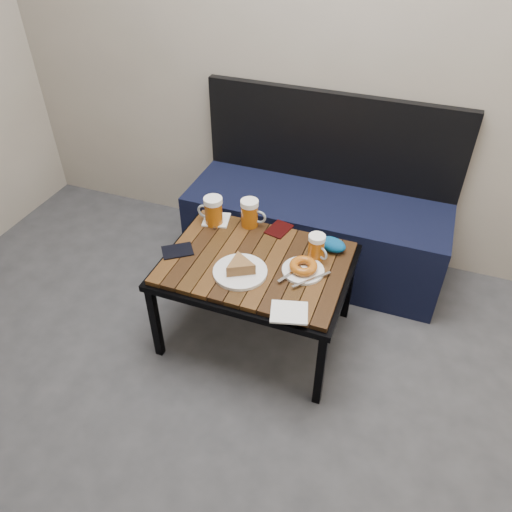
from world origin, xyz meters
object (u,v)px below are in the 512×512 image
(bench, at_px, (316,225))
(plate_bagel, at_px, (303,268))
(beer_mug_right, at_px, (317,247))
(passport_burgundy, at_px, (279,229))
(beer_mug_left, at_px, (213,211))
(beer_mug_centre, at_px, (250,213))
(cafe_table, at_px, (256,268))
(knit_pouch, at_px, (332,244))
(plate_pie, at_px, (240,269))
(passport_navy, at_px, (177,251))

(bench, xyz_separation_m, plate_bagel, (0.10, -0.64, 0.22))
(beer_mug_right, relative_size, passport_burgundy, 0.93)
(plate_bagel, bearing_deg, beer_mug_left, 158.90)
(beer_mug_centre, height_order, plate_bagel, beer_mug_centre)
(cafe_table, bearing_deg, beer_mug_right, 25.33)
(plate_bagel, height_order, knit_pouch, knit_pouch)
(beer_mug_centre, height_order, beer_mug_right, beer_mug_centre)
(plate_bagel, distance_m, passport_burgundy, 0.32)
(bench, bearing_deg, beer_mug_left, -133.34)
(knit_pouch, bearing_deg, plate_pie, -137.72)
(beer_mug_centre, bearing_deg, passport_navy, -129.94)
(bench, relative_size, knit_pouch, 10.46)
(beer_mug_left, distance_m, knit_pouch, 0.59)
(bench, xyz_separation_m, beer_mug_right, (0.12, -0.52, 0.26))
(beer_mug_right, height_order, plate_pie, beer_mug_right)
(beer_mug_left, bearing_deg, passport_navy, 77.20)
(beer_mug_left, relative_size, beer_mug_centre, 1.04)
(cafe_table, xyz_separation_m, passport_navy, (-0.36, -0.06, 0.05))
(passport_navy, bearing_deg, beer_mug_centre, 106.37)
(beer_mug_right, xyz_separation_m, knit_pouch, (0.05, 0.08, -0.03))
(bench, distance_m, passport_burgundy, 0.44)
(beer_mug_centre, bearing_deg, plate_pie, -78.48)
(beer_mug_right, distance_m, passport_burgundy, 0.27)
(cafe_table, distance_m, passport_burgundy, 0.27)
(beer_mug_left, xyz_separation_m, knit_pouch, (0.59, -0.00, -0.04))
(passport_navy, xyz_separation_m, passport_burgundy, (0.38, 0.32, -0.00))
(cafe_table, height_order, beer_mug_left, beer_mug_left)
(beer_mug_left, bearing_deg, cafe_table, 146.83)
(passport_navy, bearing_deg, beer_mug_right, 70.11)
(beer_mug_right, bearing_deg, plate_pie, -108.07)
(bench, distance_m, plate_pie, 0.79)
(cafe_table, relative_size, plate_bagel, 3.79)
(plate_pie, bearing_deg, knit_pouch, 42.28)
(beer_mug_right, bearing_deg, passport_navy, -129.73)
(bench, height_order, beer_mug_left, bench)
(cafe_table, distance_m, knit_pouch, 0.36)
(passport_burgundy, relative_size, knit_pouch, 0.97)
(cafe_table, bearing_deg, beer_mug_left, 145.90)
(beer_mug_left, xyz_separation_m, passport_navy, (-0.06, -0.26, -0.07))
(plate_bagel, relative_size, passport_navy, 1.62)
(beer_mug_right, bearing_deg, plate_bagel, -69.29)
(plate_pie, xyz_separation_m, plate_bagel, (0.25, 0.10, -0.01))
(beer_mug_left, bearing_deg, beer_mug_right, 171.94)
(knit_pouch, bearing_deg, beer_mug_left, 179.73)
(beer_mug_centre, xyz_separation_m, passport_navy, (-0.24, -0.31, -0.07))
(plate_bagel, bearing_deg, bench, 98.72)
(cafe_table, xyz_separation_m, beer_mug_left, (-0.30, 0.20, 0.12))
(beer_mug_left, relative_size, passport_navy, 1.06)
(beer_mug_left, height_order, passport_burgundy, beer_mug_left)
(plate_pie, distance_m, passport_navy, 0.33)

